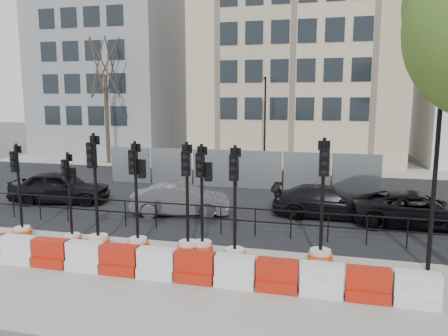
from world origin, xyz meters
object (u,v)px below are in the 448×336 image
(traffic_signal_d, at_px, (137,226))
(lamp_post_near, at_px, (437,154))
(car_a, at_px, (60,187))
(traffic_signal_h, at_px, (321,239))
(traffic_signal_a, at_px, (21,219))
(car_c, at_px, (328,202))

(traffic_signal_d, bearing_deg, lamp_post_near, 5.40)
(lamp_post_near, bearing_deg, car_a, 163.20)
(traffic_signal_h, bearing_deg, car_a, 151.96)
(traffic_signal_a, relative_size, traffic_signal_h, 0.89)
(traffic_signal_a, bearing_deg, car_a, 113.93)
(traffic_signal_h, bearing_deg, lamp_post_near, -0.83)
(car_a, bearing_deg, car_c, -99.44)
(lamp_post_near, height_order, car_c, lamp_post_near)
(lamp_post_near, distance_m, car_c, 6.17)
(traffic_signal_h, xyz_separation_m, car_a, (-11.54, 4.62, -0.01))
(traffic_signal_d, bearing_deg, traffic_signal_a, 179.21)
(traffic_signal_a, height_order, traffic_signal_h, traffic_signal_h)
(traffic_signal_d, xyz_separation_m, traffic_signal_h, (5.47, 0.26, -0.07))
(car_c, bearing_deg, car_a, 91.28)
(traffic_signal_h, bearing_deg, car_c, 82.78)
(lamp_post_near, height_order, traffic_signal_d, lamp_post_near)
(lamp_post_near, height_order, traffic_signal_a, lamp_post_near)
(traffic_signal_a, bearing_deg, traffic_signal_d, 0.92)
(traffic_signal_d, xyz_separation_m, car_c, (5.56, 5.39, -0.18))
(traffic_signal_a, height_order, traffic_signal_d, traffic_signal_d)
(car_a, height_order, car_c, car_a)
(traffic_signal_d, bearing_deg, car_a, 143.01)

